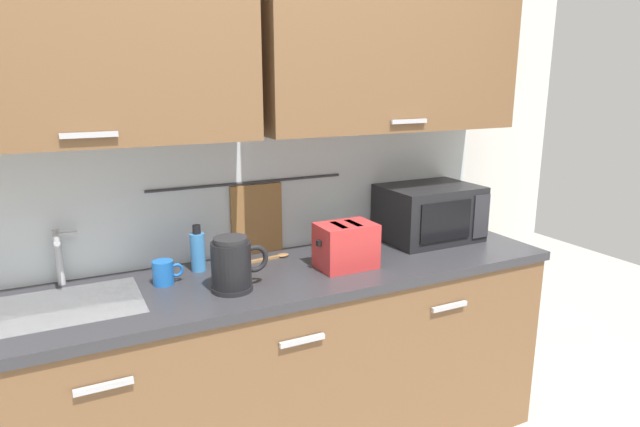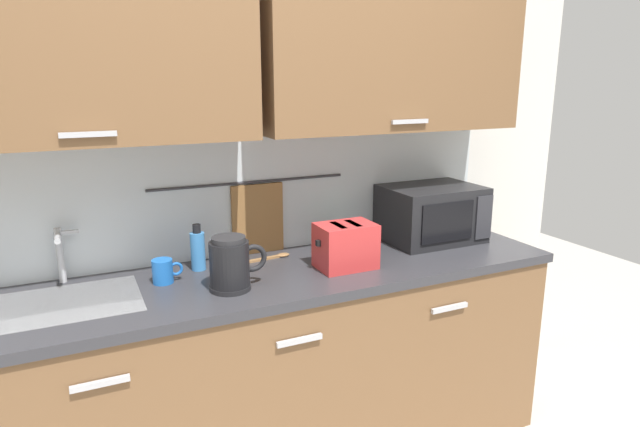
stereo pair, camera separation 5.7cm
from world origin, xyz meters
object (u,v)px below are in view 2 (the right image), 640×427
object	(u,v)px
mug_near_sink	(163,271)
mug_by_kettle	(348,240)
toaster	(346,246)
microwave	(431,213)
wooden_spoon	(269,258)
dish_soap_bottle	(198,250)
electric_kettle	(231,264)

from	to	relation	value
mug_near_sink	mug_by_kettle	size ratio (longest dim) A/B	1.00
toaster	microwave	bearing A→B (deg)	17.42
wooden_spoon	dish_soap_bottle	bearing A→B (deg)	-179.58
mug_near_sink	wooden_spoon	distance (m)	0.48
mug_near_sink	electric_kettle	bearing A→B (deg)	-38.84
dish_soap_bottle	wooden_spoon	xyz separation A→B (m)	(0.31, 0.00, -0.08)
microwave	mug_near_sink	size ratio (longest dim) A/B	3.83
dish_soap_bottle	mug_near_sink	distance (m)	0.19
toaster	electric_kettle	bearing A→B (deg)	-176.16
mug_near_sink	wooden_spoon	size ratio (longest dim) A/B	0.43
microwave	dish_soap_bottle	size ratio (longest dim) A/B	2.35
toaster	mug_by_kettle	world-z (taller)	toaster
mug_by_kettle	wooden_spoon	bearing A→B (deg)	174.92
toaster	wooden_spoon	size ratio (longest dim) A/B	0.93
dish_soap_bottle	wooden_spoon	distance (m)	0.32
electric_kettle	mug_near_sink	size ratio (longest dim) A/B	1.89
mug_by_kettle	wooden_spoon	size ratio (longest dim) A/B	0.43
microwave	mug_near_sink	distance (m)	1.30
dish_soap_bottle	toaster	xyz separation A→B (m)	(0.57, -0.24, 0.01)
microwave	dish_soap_bottle	distance (m)	1.14
toaster	mug_by_kettle	size ratio (longest dim) A/B	2.13
microwave	dish_soap_bottle	bearing A→B (deg)	177.07
toaster	dish_soap_bottle	bearing A→B (deg)	157.43
electric_kettle	toaster	distance (m)	0.51
mug_by_kettle	microwave	bearing A→B (deg)	-3.41
electric_kettle	mug_by_kettle	bearing A→B (deg)	20.94
dish_soap_bottle	toaster	world-z (taller)	dish_soap_bottle
mug_near_sink	wooden_spoon	bearing A→B (deg)	11.43
electric_kettle	wooden_spoon	distance (m)	0.38
microwave	mug_by_kettle	bearing A→B (deg)	176.59
electric_kettle	dish_soap_bottle	bearing A→B (deg)	103.10
toaster	mug_by_kettle	distance (m)	0.24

